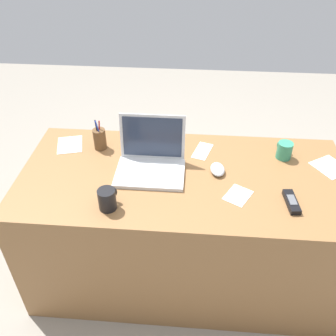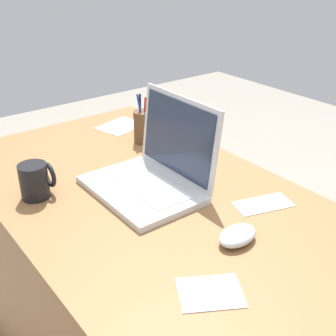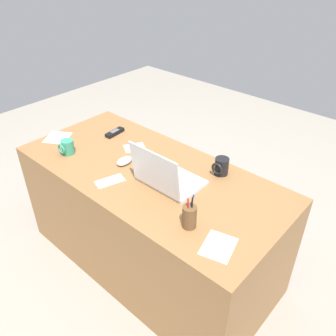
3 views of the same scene
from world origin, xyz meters
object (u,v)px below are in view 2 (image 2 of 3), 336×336
at_px(laptop, 154,171).
at_px(pen_holder, 143,126).
at_px(computer_mouse, 237,235).
at_px(coffee_mug_tall, 36,181).

distance_m(laptop, pen_holder, 0.33).
bearing_deg(laptop, computer_mouse, 0.75).
bearing_deg(coffee_mug_tall, computer_mouse, 30.78).
relative_size(laptop, coffee_mug_tall, 3.37).
relative_size(computer_mouse, coffee_mug_tall, 1.09).
xyz_separation_m(laptop, computer_mouse, (0.32, 0.00, -0.03)).
xyz_separation_m(computer_mouse, pen_holder, (-0.61, 0.16, 0.04)).
height_order(computer_mouse, coffee_mug_tall, coffee_mug_tall).
relative_size(laptop, pen_holder, 1.89).
bearing_deg(laptop, pen_holder, 150.45).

